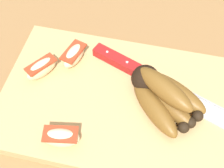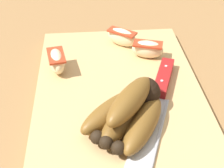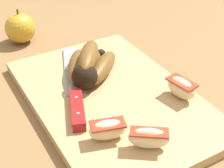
# 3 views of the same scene
# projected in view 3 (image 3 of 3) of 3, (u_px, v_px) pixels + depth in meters

# --- Properties ---
(ground_plane) EXTENTS (6.00, 6.00, 0.00)m
(ground_plane) POSITION_uv_depth(u_px,v_px,m) (117.00, 108.00, 0.64)
(ground_plane) COLOR olive
(cutting_board) EXTENTS (0.42, 0.28, 0.02)m
(cutting_board) POSITION_uv_depth(u_px,v_px,m) (113.00, 98.00, 0.65)
(cutting_board) COLOR tan
(cutting_board) RESTS_ON ground_plane
(banana_bunch) EXTENTS (0.15, 0.14, 0.06)m
(banana_bunch) POSITION_uv_depth(u_px,v_px,m) (89.00, 66.00, 0.68)
(banana_bunch) COLOR black
(banana_bunch) RESTS_ON cutting_board
(chefs_knife) EXTENTS (0.27, 0.13, 0.02)m
(chefs_knife) POSITION_uv_depth(u_px,v_px,m) (76.00, 94.00, 0.64)
(chefs_knife) COLOR silver
(chefs_knife) RESTS_ON cutting_board
(apple_wedge_near) EXTENTS (0.06, 0.04, 0.04)m
(apple_wedge_near) POSITION_uv_depth(u_px,v_px,m) (181.00, 88.00, 0.63)
(apple_wedge_near) COLOR beige
(apple_wedge_near) RESTS_ON cutting_board
(apple_wedge_middle) EXTENTS (0.05, 0.06, 0.04)m
(apple_wedge_middle) POSITION_uv_depth(u_px,v_px,m) (149.00, 138.00, 0.52)
(apple_wedge_middle) COLOR beige
(apple_wedge_middle) RESTS_ON cutting_board
(apple_wedge_far) EXTENTS (0.04, 0.06, 0.04)m
(apple_wedge_far) POSITION_uv_depth(u_px,v_px,m) (108.00, 129.00, 0.54)
(apple_wedge_far) COLOR beige
(apple_wedge_far) RESTS_ON cutting_board
(whole_apple) EXTENTS (0.07, 0.07, 0.09)m
(whole_apple) POSITION_uv_depth(u_px,v_px,m) (20.00, 28.00, 0.84)
(whole_apple) COLOR gold
(whole_apple) RESTS_ON ground_plane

